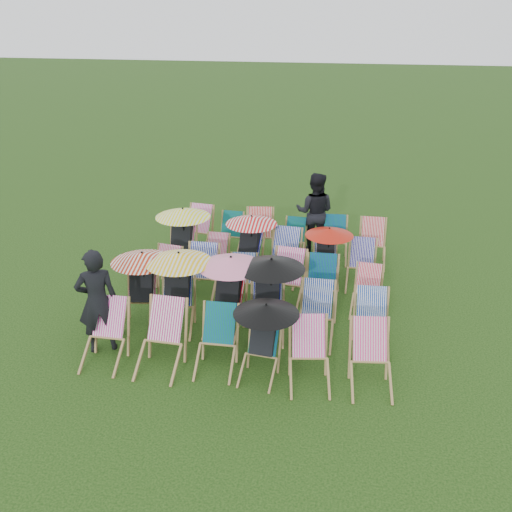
% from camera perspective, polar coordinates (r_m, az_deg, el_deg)
% --- Properties ---
extents(ground, '(100.00, 100.00, 0.00)m').
position_cam_1_polar(ground, '(10.99, 0.35, -4.82)').
color(ground, black).
rests_on(ground, ground).
extents(deckchair_0, '(0.65, 0.90, 0.97)m').
position_cam_1_polar(deckchair_0, '(9.41, -14.94, -7.62)').
color(deckchair_0, '#A2804B').
rests_on(deckchair_0, ground).
extents(deckchair_1, '(0.71, 0.97, 1.03)m').
position_cam_1_polar(deckchair_1, '(9.06, -9.52, -8.18)').
color(deckchair_1, '#A2804B').
rests_on(deckchair_1, ground).
extents(deckchair_2, '(0.65, 0.89, 0.95)m').
position_cam_1_polar(deckchair_2, '(8.97, -3.99, -8.54)').
color(deckchair_2, '#A2804B').
rests_on(deckchair_2, ground).
extents(deckchair_3, '(1.00, 1.06, 1.19)m').
position_cam_1_polar(deckchair_3, '(8.71, 0.60, -8.37)').
color(deckchair_3, '#A2804B').
rests_on(deckchair_3, ground).
extents(deckchair_4, '(0.77, 0.97, 0.95)m').
position_cam_1_polar(deckchair_4, '(8.66, 5.37, -9.90)').
color(deckchair_4, '#A2804B').
rests_on(deckchair_4, ground).
extents(deckchair_5, '(0.74, 0.96, 0.96)m').
position_cam_1_polar(deckchair_5, '(8.71, 11.45, -10.08)').
color(deckchair_5, '#A2804B').
rests_on(deckchair_5, ground).
extents(deckchair_6, '(1.11, 1.20, 1.31)m').
position_cam_1_polar(deckchair_6, '(10.30, -11.42, -3.05)').
color(deckchair_6, '#A2804B').
rests_on(deckchair_6, ground).
extents(deckchair_7, '(1.16, 1.25, 1.38)m').
position_cam_1_polar(deckchair_7, '(10.03, -7.92, -3.33)').
color(deckchair_7, '#A2804B').
rests_on(deckchair_7, ground).
extents(deckchair_8, '(1.14, 1.20, 1.35)m').
position_cam_1_polar(deckchair_8, '(9.86, -2.90, -3.71)').
color(deckchair_8, '#A2804B').
rests_on(deckchair_8, ground).
extents(deckchair_9, '(1.15, 1.24, 1.37)m').
position_cam_1_polar(deckchair_9, '(9.73, 1.23, -4.03)').
color(deckchair_9, '#A2804B').
rests_on(deckchair_9, ground).
extents(deckchair_10, '(0.64, 0.89, 0.96)m').
position_cam_1_polar(deckchair_10, '(9.69, 6.02, -5.92)').
color(deckchair_10, '#A2804B').
rests_on(deckchair_10, ground).
extents(deckchair_11, '(0.67, 0.90, 0.94)m').
position_cam_1_polar(deckchair_11, '(9.64, 11.48, -6.54)').
color(deckchair_11, '#A2804B').
rests_on(deckchair_11, ground).
extents(deckchair_12, '(0.71, 0.90, 0.90)m').
position_cam_1_polar(deckchair_12, '(11.33, -9.34, -1.69)').
color(deckchair_12, '#A2804B').
rests_on(deckchair_12, ground).
extents(deckchair_13, '(0.69, 0.96, 1.02)m').
position_cam_1_polar(deckchair_13, '(10.98, -5.68, -1.95)').
color(deckchair_13, '#A2804B').
rests_on(deckchair_13, ground).
extents(deckchair_14, '(0.64, 0.84, 0.85)m').
position_cam_1_polar(deckchair_14, '(10.93, -1.38, -2.47)').
color(deckchair_14, '#A2804B').
rests_on(deckchair_14, ground).
extents(deckchair_15, '(0.79, 1.02, 1.03)m').
position_cam_1_polar(deckchair_15, '(10.72, 2.95, -2.54)').
color(deckchair_15, '#A2804B').
rests_on(deckchair_15, ground).
extents(deckchair_16, '(0.67, 0.92, 0.99)m').
position_cam_1_polar(deckchair_16, '(10.62, 6.53, -3.07)').
color(deckchair_16, '#A2804B').
rests_on(deckchair_16, ground).
extents(deckchair_17, '(0.63, 0.82, 0.84)m').
position_cam_1_polar(deckchair_17, '(10.72, 11.03, -3.52)').
color(deckchair_17, '#A2804B').
rests_on(deckchair_17, ground).
extents(deckchair_18, '(1.16, 1.21, 1.37)m').
position_cam_1_polar(deckchair_18, '(12.17, -7.53, 1.69)').
color(deckchair_18, '#A2804B').
rests_on(deckchair_18, ground).
extents(deckchair_19, '(0.56, 0.77, 0.82)m').
position_cam_1_polar(deckchair_19, '(12.02, -4.15, -0.06)').
color(deckchair_19, '#A2804B').
rests_on(deckchair_19, ground).
extents(deckchair_20, '(1.07, 1.15, 1.27)m').
position_cam_1_polar(deckchair_20, '(11.93, -0.82, 1.17)').
color(deckchair_20, '#A2804B').
rests_on(deckchair_20, ground).
extents(deckchair_21, '(0.74, 0.99, 1.02)m').
position_cam_1_polar(deckchair_21, '(11.74, 2.75, -0.11)').
color(deckchair_21, '#A2804B').
rests_on(deckchair_21, ground).
extents(deckchair_22, '(0.98, 1.05, 1.16)m').
position_cam_1_polar(deckchair_22, '(11.66, 7.08, 0.10)').
color(deckchair_22, '#A2804B').
rests_on(deckchair_22, ground).
extents(deckchair_23, '(0.62, 0.86, 0.92)m').
position_cam_1_polar(deckchair_23, '(11.67, 10.50, -0.93)').
color(deckchair_23, '#A2804B').
rests_on(deckchair_23, ground).
extents(deckchair_24, '(0.75, 0.97, 0.99)m').
position_cam_1_polar(deckchair_24, '(13.29, -6.02, 2.64)').
color(deckchair_24, '#A2804B').
rests_on(deckchair_24, ground).
extents(deckchair_25, '(0.61, 0.83, 0.87)m').
position_cam_1_polar(deckchair_25, '(13.12, -2.70, 2.20)').
color(deckchair_25, '#A2804B').
rests_on(deckchair_25, ground).
extents(deckchair_26, '(0.80, 1.02, 1.03)m').
position_cam_1_polar(deckchair_26, '(12.87, 0.34, 2.15)').
color(deckchair_26, '#A2804B').
rests_on(deckchair_26, ground).
extents(deckchair_27, '(0.60, 0.80, 0.83)m').
position_cam_1_polar(deckchair_27, '(12.92, 3.77, 1.70)').
color(deckchair_27, '#A2804B').
rests_on(deckchair_27, ground).
extents(deckchair_28, '(0.66, 0.89, 0.93)m').
position_cam_1_polar(deckchair_28, '(12.81, 7.83, 1.58)').
color(deckchair_28, '#A2804B').
rests_on(deckchair_28, ground).
extents(deckchair_29, '(0.63, 0.88, 0.95)m').
position_cam_1_polar(deckchair_29, '(12.76, 11.56, 1.25)').
color(deckchair_29, '#A2804B').
rests_on(deckchair_29, ground).
extents(person_left, '(0.78, 0.69, 1.80)m').
position_cam_1_polar(person_left, '(9.54, -15.60, -4.37)').
color(person_left, black).
rests_on(person_left, ground).
extents(person_rear, '(0.94, 0.76, 1.84)m').
position_cam_1_polar(person_rear, '(13.14, 5.90, 4.39)').
color(person_rear, black).
rests_on(person_rear, ground).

